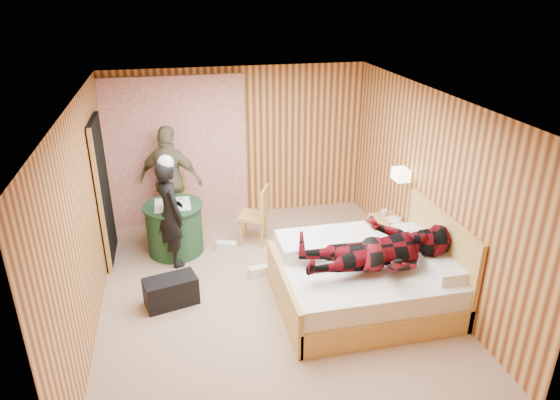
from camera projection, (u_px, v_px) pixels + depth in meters
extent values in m
cube|color=#A08269|center=(269.00, 291.00, 6.48)|extent=(4.20, 5.00, 0.01)
cube|color=silver|center=(267.00, 100.00, 5.48)|extent=(4.20, 5.00, 0.01)
cube|color=#E1A856|center=(239.00, 144.00, 8.22)|extent=(4.20, 0.02, 2.50)
cube|color=#E1A856|center=(84.00, 220.00, 5.56)|extent=(0.02, 5.00, 2.50)
cube|color=#E1A856|center=(429.00, 189.00, 6.40)|extent=(0.02, 5.00, 2.50)
cube|color=beige|center=(177.00, 152.00, 7.98)|extent=(2.20, 0.08, 2.40)
cube|color=black|center=(103.00, 191.00, 6.91)|extent=(0.06, 0.90, 2.05)
cylinder|color=gold|center=(406.00, 174.00, 6.76)|extent=(0.18, 0.04, 0.04)
cube|color=beige|center=(401.00, 174.00, 6.75)|extent=(0.18, 0.24, 0.16)
cube|color=#E2B85C|center=(364.00, 293.00, 6.18)|extent=(2.07, 1.65, 0.31)
cube|color=white|center=(366.00, 273.00, 6.06)|extent=(2.01, 1.59, 0.26)
cube|color=#E2B85C|center=(283.00, 294.00, 5.92)|extent=(0.06, 1.65, 0.58)
cube|color=#E2B85C|center=(439.00, 255.00, 6.20)|extent=(0.06, 1.65, 1.14)
cube|color=white|center=(445.00, 268.00, 5.79)|extent=(0.39, 0.57, 0.14)
cube|color=white|center=(414.00, 237.00, 6.49)|extent=(0.39, 0.57, 0.14)
cube|color=white|center=(327.00, 242.00, 6.32)|extent=(1.24, 0.62, 0.19)
cube|color=#E2B85C|center=(386.00, 236.00, 7.32)|extent=(0.39, 0.54, 0.54)
cube|color=#E2B85C|center=(387.00, 225.00, 7.25)|extent=(0.41, 0.56, 0.03)
cylinder|color=#204524|center=(175.00, 229.00, 7.31)|extent=(0.80, 0.80, 0.73)
cylinder|color=#204524|center=(173.00, 206.00, 7.17)|extent=(0.86, 0.86, 0.03)
cube|color=white|center=(172.00, 205.00, 7.16)|extent=(0.58, 0.58, 0.01)
cube|color=#E2B85C|center=(173.00, 207.00, 7.82)|extent=(0.44, 0.44, 0.05)
cube|color=#E2B85C|center=(172.00, 188.00, 7.89)|extent=(0.42, 0.06, 0.46)
cylinder|color=#E2B85C|center=(163.00, 226.00, 7.73)|extent=(0.04, 0.04, 0.43)
cylinder|color=#E2B85C|center=(185.00, 215.00, 8.09)|extent=(0.04, 0.04, 0.43)
cube|color=#E2B85C|center=(253.00, 216.00, 7.56)|extent=(0.53, 0.53, 0.05)
cube|color=#E2B85C|center=(265.00, 202.00, 7.44)|extent=(0.19, 0.39, 0.45)
cylinder|color=#E2B85C|center=(246.00, 224.00, 7.83)|extent=(0.04, 0.04, 0.42)
cylinder|color=#E2B85C|center=(262.00, 235.00, 7.48)|extent=(0.04, 0.04, 0.42)
cube|color=black|center=(171.00, 291.00, 6.16)|extent=(0.70, 0.48, 0.36)
cube|color=white|center=(227.00, 246.00, 7.46)|extent=(0.32, 0.23, 0.13)
cube|color=white|center=(259.00, 271.00, 6.81)|extent=(0.32, 0.16, 0.13)
imported|color=black|center=(170.00, 214.00, 6.86)|extent=(0.55, 0.65, 1.53)
imported|color=#736C4C|center=(171.00, 180.00, 7.76)|extent=(1.09, 0.80, 1.72)
imported|color=#630912|center=(380.00, 240.00, 5.67)|extent=(0.86, 0.67, 1.77)
imported|color=white|center=(389.00, 220.00, 7.17)|extent=(0.18, 0.24, 0.02)
imported|color=white|center=(389.00, 219.00, 7.16)|extent=(0.26, 0.28, 0.02)
imported|color=white|center=(384.00, 213.00, 7.31)|extent=(0.12, 0.12, 0.09)
imported|color=white|center=(179.00, 202.00, 7.11)|extent=(0.13, 0.13, 0.10)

